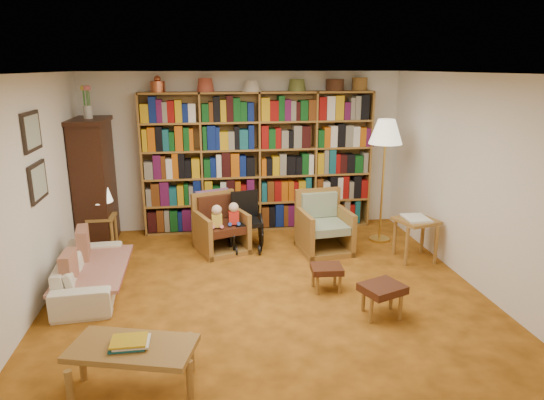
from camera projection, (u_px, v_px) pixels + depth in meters
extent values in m
plane|color=#BC6C1C|center=(266.00, 292.00, 5.72)|extent=(5.00, 5.00, 0.00)
plane|color=silver|center=(265.00, 73.00, 5.06)|extent=(5.00, 5.00, 0.00)
plane|color=white|center=(245.00, 151.00, 7.77)|extent=(5.00, 0.00, 5.00)
plane|color=white|center=(319.00, 287.00, 3.00)|extent=(5.00, 0.00, 5.00)
plane|color=white|center=(28.00, 198.00, 5.04)|extent=(0.00, 5.00, 5.00)
plane|color=white|center=(475.00, 182.00, 5.74)|extent=(0.00, 5.00, 5.00)
cube|color=olive|center=(259.00, 162.00, 7.69)|extent=(3.60, 0.30, 2.20)
cube|color=#331A0E|center=(95.00, 185.00, 7.08)|extent=(0.45, 0.90, 1.80)
cube|color=#331A0E|center=(89.00, 121.00, 6.83)|extent=(0.50, 0.95, 0.06)
cylinder|color=beige|center=(88.00, 112.00, 6.80)|extent=(0.12, 0.12, 0.18)
cube|color=black|center=(31.00, 131.00, 5.16)|extent=(0.03, 0.52, 0.42)
cube|color=gray|center=(33.00, 131.00, 5.16)|extent=(0.01, 0.44, 0.34)
cube|color=black|center=(38.00, 182.00, 5.30)|extent=(0.03, 0.52, 0.42)
cube|color=gray|center=(39.00, 182.00, 5.31)|extent=(0.01, 0.44, 0.34)
imported|color=beige|center=(90.00, 272.00, 5.70)|extent=(1.62, 0.72, 0.46)
cube|color=beige|center=(94.00, 266.00, 5.69)|extent=(0.77, 1.40, 0.04)
cube|color=maroon|center=(83.00, 245.00, 5.96)|extent=(0.19, 0.42, 0.41)
cube|color=maroon|center=(69.00, 267.00, 5.29)|extent=(0.12, 0.37, 0.37)
cube|color=olive|center=(102.00, 217.00, 6.94)|extent=(0.38, 0.38, 0.04)
cylinder|color=olive|center=(90.00, 238.00, 6.84)|extent=(0.05, 0.05, 0.46)
cylinder|color=olive|center=(112.00, 237.00, 6.88)|extent=(0.05, 0.05, 0.46)
cylinder|color=olive|center=(95.00, 231.00, 7.13)|extent=(0.05, 0.05, 0.46)
cylinder|color=olive|center=(116.00, 230.00, 7.17)|extent=(0.05, 0.05, 0.46)
cylinder|color=gold|center=(101.00, 209.00, 6.91)|extent=(0.12, 0.12, 0.20)
cone|color=white|center=(99.00, 192.00, 6.84)|extent=(0.36, 0.36, 0.28)
cube|color=olive|center=(222.00, 248.00, 6.98)|extent=(0.84, 0.86, 0.07)
cube|color=olive|center=(201.00, 233.00, 6.87)|extent=(0.29, 0.66, 0.58)
cube|color=olive|center=(242.00, 231.00, 6.96)|extent=(0.29, 0.66, 0.58)
cube|color=olive|center=(220.00, 218.00, 7.17)|extent=(0.64, 0.29, 0.81)
cube|color=#4B2214|center=(221.00, 228.00, 6.87)|extent=(0.67, 0.71, 0.11)
cube|color=#4B2214|center=(220.00, 206.00, 7.06)|extent=(0.51, 0.26, 0.34)
cube|color=#AF2E4D|center=(220.00, 201.00, 7.14)|extent=(0.49, 0.22, 0.36)
cube|color=olive|center=(324.00, 249.00, 6.97)|extent=(0.76, 0.78, 0.08)
cube|color=olive|center=(303.00, 232.00, 6.86)|extent=(0.15, 0.71, 0.61)
cube|color=olive|center=(345.00, 230.00, 6.94)|extent=(0.15, 0.71, 0.61)
cube|color=olive|center=(319.00, 216.00, 7.17)|extent=(0.69, 0.15, 0.85)
cube|color=gray|center=(325.00, 227.00, 6.85)|extent=(0.59, 0.65, 0.11)
cube|color=gray|center=(321.00, 205.00, 7.05)|extent=(0.54, 0.15, 0.36)
cube|color=black|center=(246.00, 223.00, 6.95)|extent=(0.47, 0.47, 0.05)
cube|color=black|center=(244.00, 204.00, 7.08)|extent=(0.40, 0.12, 0.40)
cylinder|color=black|center=(230.00, 232.00, 7.05)|extent=(0.03, 0.50, 0.50)
cylinder|color=black|center=(261.00, 230.00, 7.11)|extent=(0.03, 0.50, 0.50)
cylinder|color=black|center=(237.00, 251.00, 6.78)|extent=(0.03, 0.14, 0.14)
cylinder|color=black|center=(259.00, 250.00, 6.82)|extent=(0.03, 0.14, 0.14)
cylinder|color=gold|center=(379.00, 239.00, 7.42)|extent=(0.31, 0.31, 0.03)
cylinder|color=gold|center=(382.00, 191.00, 7.22)|extent=(0.03, 0.03, 1.55)
cone|color=white|center=(386.00, 131.00, 6.98)|extent=(0.49, 0.49, 0.35)
cube|color=olive|center=(417.00, 221.00, 6.55)|extent=(0.60, 0.60, 0.04)
cylinder|color=olive|center=(407.00, 247.00, 6.40)|extent=(0.05, 0.05, 0.54)
cylinder|color=olive|center=(436.00, 245.00, 6.45)|extent=(0.05, 0.05, 0.54)
cylinder|color=olive|center=(395.00, 236.00, 6.79)|extent=(0.05, 0.05, 0.54)
cylinder|color=olive|center=(422.00, 235.00, 6.85)|extent=(0.05, 0.05, 0.54)
cube|color=white|center=(417.00, 218.00, 6.54)|extent=(0.40, 0.45, 0.03)
cube|color=#4B2214|center=(327.00, 269.00, 5.69)|extent=(0.38, 0.33, 0.07)
cylinder|color=olive|center=(317.00, 285.00, 5.61)|extent=(0.04, 0.04, 0.23)
cylinder|color=olive|center=(340.00, 284.00, 5.65)|extent=(0.04, 0.04, 0.23)
cylinder|color=olive|center=(313.00, 278.00, 5.82)|extent=(0.04, 0.04, 0.23)
cylinder|color=olive|center=(335.00, 276.00, 5.86)|extent=(0.04, 0.04, 0.23)
cube|color=#4B2214|center=(382.00, 288.00, 5.09)|extent=(0.52, 0.49, 0.08)
cylinder|color=olive|center=(371.00, 311.00, 5.00)|extent=(0.04, 0.04, 0.27)
cylinder|color=olive|center=(400.00, 308.00, 5.04)|extent=(0.04, 0.04, 0.27)
cylinder|color=olive|center=(363.00, 299.00, 5.24)|extent=(0.04, 0.04, 0.27)
cylinder|color=olive|center=(391.00, 297.00, 5.28)|extent=(0.04, 0.04, 0.27)
cube|color=olive|center=(132.00, 348.00, 3.89)|extent=(1.09, 0.75, 0.05)
cylinder|color=olive|center=(70.00, 391.00, 3.69)|extent=(0.06, 0.06, 0.36)
cylinder|color=olive|center=(190.00, 381.00, 3.81)|extent=(0.06, 0.06, 0.36)
cylinder|color=olive|center=(82.00, 361.00, 4.07)|extent=(0.06, 0.06, 0.36)
cylinder|color=olive|center=(191.00, 352.00, 4.20)|extent=(0.06, 0.06, 0.36)
cube|color=brown|center=(132.00, 342.00, 3.87)|extent=(0.33, 0.29, 0.05)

